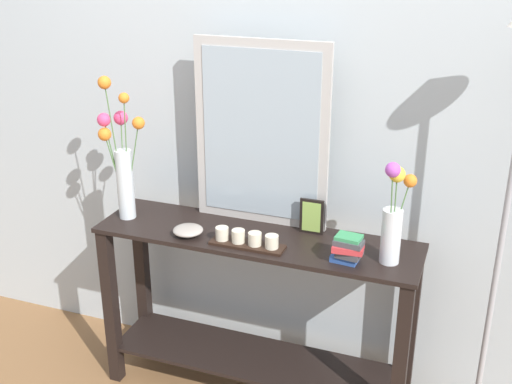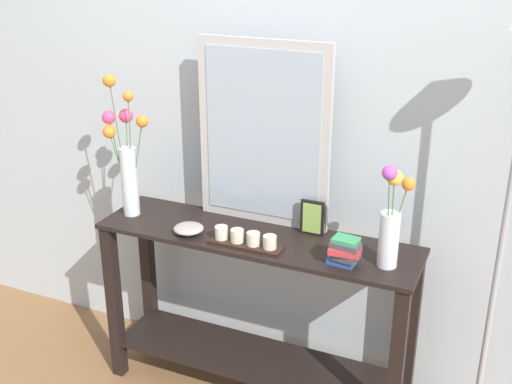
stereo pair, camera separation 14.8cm
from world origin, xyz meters
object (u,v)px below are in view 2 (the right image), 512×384
Objects in this scene: console_table at (256,302)px; candle_tray at (245,240)px; mirror_leaning at (263,135)px; decorative_bowl at (189,229)px; book_stack at (345,252)px; tall_vase_left at (126,156)px; picture_frame_small at (312,218)px; vase_right at (391,223)px.

console_table is 0.38m from candle_tray.
decorative_bowl is at bearing -133.37° from mirror_leaning.
decorative_bowl is 0.70m from book_stack.
book_stack is at bearing 0.15° from decorative_bowl.
console_table is 10.85× the size of decorative_bowl.
tall_vase_left is 4.94× the size of book_stack.
book_stack is (0.46, -0.25, -0.35)m from mirror_leaning.
mirror_leaning reaches higher than picture_frame_small.
tall_vase_left is 1.51× the size of vase_right.
mirror_leaning reaches higher than vase_right.
picture_frame_small is at bearing 8.74° from tall_vase_left.
book_stack reaches higher than candle_tray.
candle_tray is at bearing -135.63° from picture_frame_small.
vase_right reaches higher than console_table.
vase_right reaches higher than book_stack.
picture_frame_small reaches higher than decorative_bowl.
book_stack is (0.43, 0.01, 0.03)m from candle_tray.
mirror_leaning reaches higher than decorative_bowl.
vase_right is at bearing 19.70° from book_stack.
tall_vase_left is at bearing -178.15° from console_table.
console_table is at bearing 19.89° from decorative_bowl.
tall_vase_left is 0.68m from candle_tray.
mirror_leaning is 0.46m from candle_tray.
tall_vase_left reaches higher than book_stack.
vase_right is at bearing -4.07° from console_table.
decorative_bowl is (0.36, -0.08, -0.26)m from tall_vase_left.
mirror_leaning reaches higher than tall_vase_left.
console_table is 3.28× the size of vase_right.
mirror_leaning is at bearing 169.65° from picture_frame_small.
mirror_leaning reaches higher than candle_tray.
tall_vase_left is at bearing 167.40° from decorative_bowl.
mirror_leaning is 0.52m from decorative_bowl.
picture_frame_small is at bearing 134.99° from book_stack.
picture_frame_small is at bearing 23.08° from decorative_bowl.
candle_tray is at bearing -83.10° from mirror_leaning.
picture_frame_small is at bearing 157.53° from vase_right.
picture_frame_small is 1.21× the size of decorative_bowl.
tall_vase_left is 5.00× the size of decorative_bowl.
picture_frame_small is 0.54m from decorative_bowl.
tall_vase_left is at bearing 175.80° from book_stack.
console_table is 9.00× the size of picture_frame_small.
mirror_leaning is at bearing 162.27° from vase_right.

